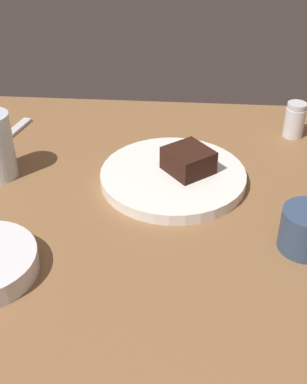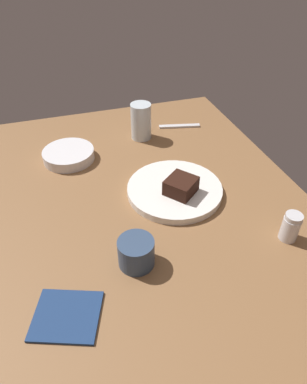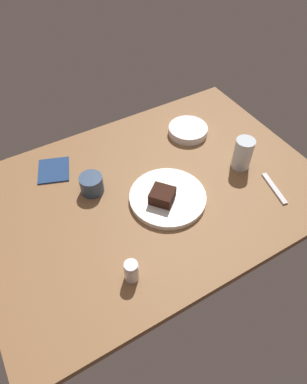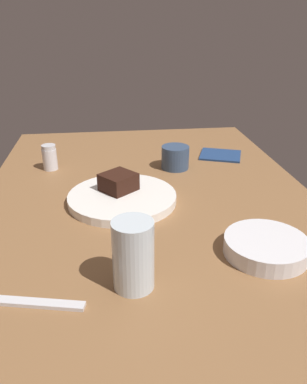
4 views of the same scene
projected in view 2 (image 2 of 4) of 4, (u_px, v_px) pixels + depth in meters
The scene contains 9 objects.
dining_table at pixel (154, 207), 93.48cm from camera, with size 120.00×84.00×3.00cm, color brown.
dessert_plate at pixel (175, 190), 95.44cm from camera, with size 26.52×26.52×2.04cm, color white.
chocolate_cake_slice at pixel (181, 186), 91.65cm from camera, with size 7.29×7.63×4.31cm, color black.
salt_shaker at pixel (291, 227), 80.34cm from camera, with size 4.25×4.25×7.45cm.
water_glass at pixel (141, 121), 116.09cm from camera, with size 6.97×6.97×12.36cm, color silver.
side_bowl at pixel (69, 155), 108.18cm from camera, with size 16.09×16.09×3.28cm, color silver.
coffee_cup at pixel (136, 253), 74.63cm from camera, with size 8.12×8.12×6.72cm, color #334766.
dessert_spoon at pixel (179, 126), 125.62cm from camera, with size 15.00×1.80×0.70cm, color silver.
folded_napkin at pixel (67, 316), 66.25cm from camera, with size 11.22×12.72×0.60cm, color navy.
Camera 2 is at (66.53, -21.30, 63.76)cm, focal length 31.92 mm.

